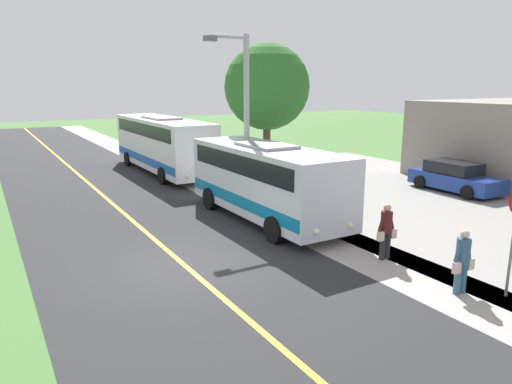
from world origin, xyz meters
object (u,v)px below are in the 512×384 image
(transit_bus_rear, at_px, (162,142))
(tree_curbside, at_px, (267,87))
(shuttle_bus_front, at_px, (266,178))
(parked_car_near, at_px, (455,177))
(pedestrian_waiting, at_px, (386,230))
(street_light_pole, at_px, (244,113))
(pedestrian_with_bags, at_px, (462,260))

(transit_bus_rear, xyz_separation_m, tree_curbside, (-2.88, 6.94, 3.17))
(shuttle_bus_front, bearing_deg, tree_curbside, -122.00)
(shuttle_bus_front, relative_size, parked_car_near, 1.82)
(transit_bus_rear, bearing_deg, shuttle_bus_front, 90.11)
(shuttle_bus_front, height_order, transit_bus_rear, transit_bus_rear)
(transit_bus_rear, height_order, parked_car_near, transit_bus_rear)
(transit_bus_rear, distance_m, tree_curbside, 8.16)
(shuttle_bus_front, bearing_deg, transit_bus_rear, -89.89)
(pedestrian_waiting, distance_m, parked_car_near, 10.78)
(street_light_pole, bearing_deg, shuttle_bus_front, 82.05)
(shuttle_bus_front, distance_m, tree_curbside, 6.35)
(shuttle_bus_front, distance_m, parked_car_near, 10.50)
(transit_bus_rear, height_order, street_light_pole, street_light_pole)
(transit_bus_rear, bearing_deg, street_light_pole, 92.14)
(street_light_pole, relative_size, tree_curbside, 1.01)
(shuttle_bus_front, bearing_deg, pedestrian_waiting, 98.64)
(transit_bus_rear, height_order, pedestrian_waiting, transit_bus_rear)
(transit_bus_rear, distance_m, pedestrian_waiting, 16.97)
(transit_bus_rear, xyz_separation_m, pedestrian_with_bags, (-0.73, 19.58, -0.90))
(shuttle_bus_front, bearing_deg, parked_car_near, 176.90)
(shuttle_bus_front, relative_size, street_light_pole, 1.14)
(pedestrian_waiting, xyz_separation_m, street_light_pole, (0.50, -7.72, 3.02))
(shuttle_bus_front, distance_m, transit_bus_rear, 11.52)
(street_light_pole, bearing_deg, tree_curbside, -138.28)
(pedestrian_waiting, bearing_deg, tree_curbside, -101.55)
(pedestrian_with_bags, height_order, parked_car_near, pedestrian_with_bags)
(transit_bus_rear, relative_size, pedestrian_with_bags, 6.42)
(shuttle_bus_front, xyz_separation_m, transit_bus_rear, (0.02, -11.52, 0.17))
(tree_curbside, bearing_deg, shuttle_bus_front, 58.00)
(pedestrian_waiting, height_order, tree_curbside, tree_curbside)
(street_light_pole, distance_m, tree_curbside, 3.55)
(street_light_pole, bearing_deg, transit_bus_rear, -87.86)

